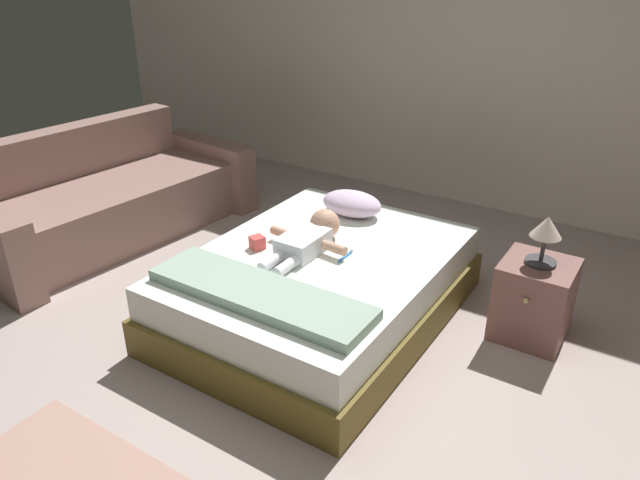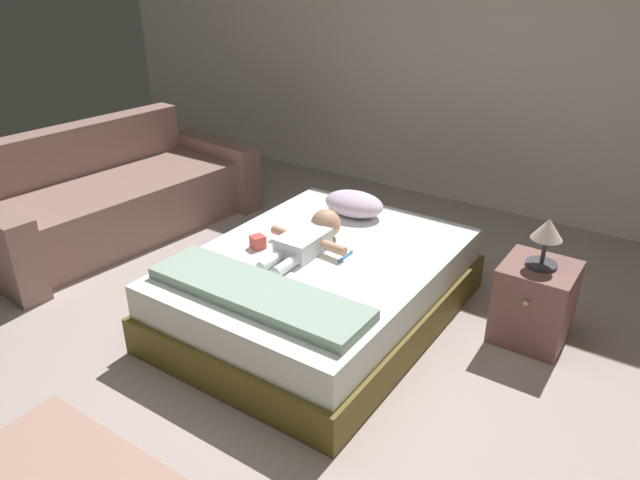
{
  "view_description": "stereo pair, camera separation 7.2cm",
  "coord_description": "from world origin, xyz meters",
  "views": [
    {
      "loc": [
        1.71,
        -1.96,
        2.07
      ],
      "look_at": [
        0.02,
        0.67,
        0.53
      ],
      "focal_mm": 33.38,
      "sensor_mm": 36.0,
      "label": 1
    },
    {
      "loc": [
        1.77,
        -1.92,
        2.07
      ],
      "look_at": [
        0.02,
        0.67,
        0.53
      ],
      "focal_mm": 33.38,
      "sensor_mm": 36.0,
      "label": 2
    }
  ],
  "objects": [
    {
      "name": "toothbrush",
      "position": [
        0.16,
        0.73,
        0.44
      ],
      "size": [
        0.01,
        0.16,
        0.02
      ],
      "color": "#3082E6",
      "rests_on": "bed"
    },
    {
      "name": "ground_plane",
      "position": [
        0.0,
        0.0,
        0.0
      ],
      "size": [
        8.0,
        8.0,
        0.0
      ],
      "primitive_type": "plane",
      "color": "#AC9994"
    },
    {
      "name": "bed",
      "position": [
        0.02,
        0.67,
        0.21
      ],
      "size": [
        1.4,
        1.85,
        0.43
      ],
      "color": "brown",
      "rests_on": "ground_plane"
    },
    {
      "name": "blanket",
      "position": [
        0.02,
        0.09,
        0.46
      ],
      "size": [
        1.26,
        0.35,
        0.06
      ],
      "color": "#93AE9B",
      "rests_on": "bed"
    },
    {
      "name": "wall_behind_bed",
      "position": [
        0.0,
        3.0,
        1.31
      ],
      "size": [
        8.0,
        0.12,
        2.62
      ],
      "primitive_type": "cube",
      "color": "silver",
      "rests_on": "ground_plane"
    },
    {
      "name": "baby",
      "position": [
        -0.08,
        0.72,
        0.5
      ],
      "size": [
        0.54,
        0.68,
        0.19
      ],
      "color": "white",
      "rests_on": "bed"
    },
    {
      "name": "lamp",
      "position": [
        1.17,
        1.18,
        0.67
      ],
      "size": [
        0.17,
        0.17,
        0.29
      ],
      "color": "#333338",
      "rests_on": "nightstand"
    },
    {
      "name": "nightstand",
      "position": [
        1.17,
        1.18,
        0.24
      ],
      "size": [
        0.4,
        0.43,
        0.48
      ],
      "color": "brown",
      "rests_on": "ground_plane"
    },
    {
      "name": "toy_block",
      "position": [
        -0.35,
        0.54,
        0.47
      ],
      "size": [
        0.1,
        0.1,
        0.08
      ],
      "color": "#E04A47",
      "rests_on": "bed"
    },
    {
      "name": "pillow",
      "position": [
        -0.12,
        1.29,
        0.51
      ],
      "size": [
        0.42,
        0.29,
        0.16
      ],
      "color": "silver",
      "rests_on": "bed"
    },
    {
      "name": "couch",
      "position": [
        -2.05,
        0.79,
        0.29
      ],
      "size": [
        1.21,
        2.23,
        0.83
      ],
      "color": "#906C61",
      "rests_on": "ground_plane"
    }
  ]
}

